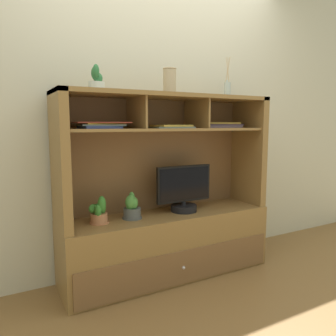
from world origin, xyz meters
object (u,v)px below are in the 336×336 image
(media_console, at_px, (167,222))
(diffuser_bottle, at_px, (227,89))
(potted_succulent, at_px, (96,81))
(magazine_stack_centre, at_px, (101,125))
(tv_monitor, at_px, (184,192))
(potted_orchid, at_px, (132,208))
(magazine_stack_left, at_px, (217,125))
(potted_fern, at_px, (99,212))
(magazine_stack_right, at_px, (171,127))
(ceramic_vase, at_px, (170,81))

(media_console, relative_size, diffuser_bottle, 5.25)
(potted_succulent, bearing_deg, media_console, -0.22)
(magazine_stack_centre, bearing_deg, tv_monitor, -2.47)
(media_console, relative_size, magazine_stack_centre, 4.45)
(diffuser_bottle, bearing_deg, potted_orchid, 178.93)
(tv_monitor, bearing_deg, media_console, 172.62)
(magazine_stack_centre, xyz_separation_m, diffuser_bottle, (1.07, -0.04, 0.29))
(media_console, relative_size, magazine_stack_left, 4.44)
(potted_orchid, relative_size, magazine_stack_left, 0.53)
(potted_orchid, bearing_deg, diffuser_bottle, -1.07)
(potted_fern, distance_m, diffuser_bottle, 1.43)
(potted_orchid, bearing_deg, magazine_stack_right, -5.22)
(magazine_stack_left, distance_m, magazine_stack_centre, 1.04)
(tv_monitor, height_order, magazine_stack_left, magazine_stack_left)
(magazine_stack_left, distance_m, magazine_stack_right, 0.51)
(magazine_stack_right, relative_size, ceramic_vase, 1.64)
(magazine_stack_centre, height_order, potted_succulent, potted_succulent)
(media_console, distance_m, potted_orchid, 0.35)
(media_console, height_order, ceramic_vase, ceramic_vase)
(tv_monitor, xyz_separation_m, magazine_stack_left, (0.37, 0.07, 0.53))
(media_console, bearing_deg, potted_orchid, -177.35)
(magazine_stack_right, height_order, ceramic_vase, ceramic_vase)
(magazine_stack_centre, relative_size, potted_succulent, 2.19)
(magazine_stack_right, bearing_deg, ceramic_vase, 141.24)
(potted_orchid, height_order, magazine_stack_centre, magazine_stack_centre)
(potted_fern, bearing_deg, tv_monitor, -0.70)
(potted_fern, relative_size, potted_succulent, 1.16)
(diffuser_bottle, bearing_deg, potted_fern, 178.93)
(magazine_stack_right, xyz_separation_m, diffuser_bottle, (0.54, 0.01, 0.31))
(magazine_stack_right, distance_m, diffuser_bottle, 0.62)
(magazine_stack_left, xyz_separation_m, potted_succulent, (-1.06, -0.05, 0.30))
(tv_monitor, xyz_separation_m, potted_succulent, (-0.69, 0.02, 0.83))
(tv_monitor, height_order, ceramic_vase, ceramic_vase)
(media_console, distance_m, potted_fern, 0.58)
(tv_monitor, bearing_deg, magazine_stack_centre, 177.53)
(tv_monitor, xyz_separation_m, diffuser_bottle, (0.41, -0.01, 0.83))
(media_console, distance_m, tv_monitor, 0.27)
(media_console, distance_m, magazine_stack_left, 0.92)
(media_console, xyz_separation_m, magazine_stack_right, (0.01, -0.04, 0.76))
(tv_monitor, height_order, potted_succulent, potted_succulent)
(magazine_stack_left, bearing_deg, magazine_stack_centre, -177.46)
(potted_fern, xyz_separation_m, ceramic_vase, (0.56, -0.02, 0.94))
(magazine_stack_centre, relative_size, magazine_stack_right, 1.20)
(ceramic_vase, bearing_deg, potted_fern, 177.47)
(potted_fern, xyz_separation_m, magazine_stack_left, (1.07, 0.07, 0.61))
(magazine_stack_left, distance_m, potted_succulent, 1.10)
(tv_monitor, height_order, magazine_stack_centre, magazine_stack_centre)
(magazine_stack_centre, bearing_deg, ceramic_vase, -4.89)
(media_console, xyz_separation_m, potted_orchid, (-0.31, -0.01, 0.16))
(ceramic_vase, bearing_deg, tv_monitor, 6.55)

